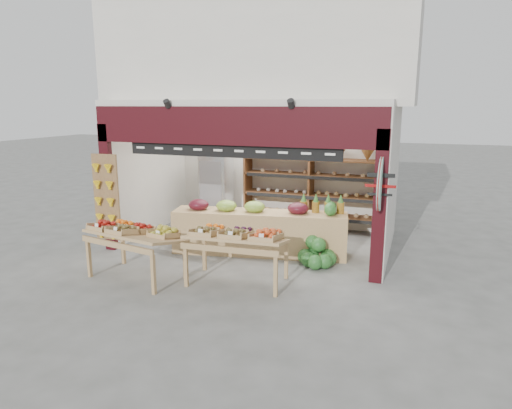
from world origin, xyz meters
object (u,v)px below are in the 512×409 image
(back_shelving, at_px, (311,180))
(refrigerator, at_px, (217,190))
(display_table_right, at_px, (237,236))
(mid_counter, at_px, (259,231))
(display_table_left, at_px, (132,233))
(cardboard_stack, at_px, (206,224))
(watermelon_pile, at_px, (317,255))

(back_shelving, bearing_deg, refrigerator, -173.14)
(display_table_right, bearing_deg, mid_counter, 96.19)
(refrigerator, distance_m, display_table_left, 3.88)
(back_shelving, relative_size, mid_counter, 0.92)
(refrigerator, distance_m, display_table_right, 4.05)
(cardboard_stack, bearing_deg, back_shelving, 27.96)
(cardboard_stack, relative_size, watermelon_pile, 1.27)
(cardboard_stack, bearing_deg, display_table_left, -90.21)
(watermelon_pile, bearing_deg, back_shelving, 106.09)
(mid_counter, distance_m, display_table_left, 2.62)
(cardboard_stack, xyz_separation_m, display_table_left, (-0.01, -2.96, 0.58))
(back_shelving, bearing_deg, mid_counter, -104.69)
(back_shelving, xyz_separation_m, display_table_left, (-2.27, -4.16, -0.42))
(mid_counter, bearing_deg, display_table_right, -83.81)
(back_shelving, xyz_separation_m, display_table_right, (-0.40, -3.81, -0.40))
(cardboard_stack, bearing_deg, refrigerator, 98.09)
(back_shelving, height_order, watermelon_pile, back_shelving)
(refrigerator, xyz_separation_m, display_table_left, (0.12, -3.88, -0.08))
(back_shelving, height_order, refrigerator, back_shelving)
(back_shelving, relative_size, display_table_left, 1.86)
(display_table_right, bearing_deg, refrigerator, 119.41)
(mid_counter, bearing_deg, watermelon_pile, -12.95)
(display_table_right, bearing_deg, cardboard_stack, 125.39)
(mid_counter, height_order, display_table_right, mid_counter)
(back_shelving, relative_size, refrigerator, 1.86)
(refrigerator, bearing_deg, display_table_right, -63.47)
(cardboard_stack, bearing_deg, watermelon_pile, -23.46)
(back_shelving, relative_size, cardboard_stack, 3.47)
(refrigerator, height_order, watermelon_pile, refrigerator)
(refrigerator, xyz_separation_m, watermelon_pile, (3.10, -2.20, -0.69))
(back_shelving, bearing_deg, cardboard_stack, -152.04)
(refrigerator, bearing_deg, back_shelving, 3.98)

